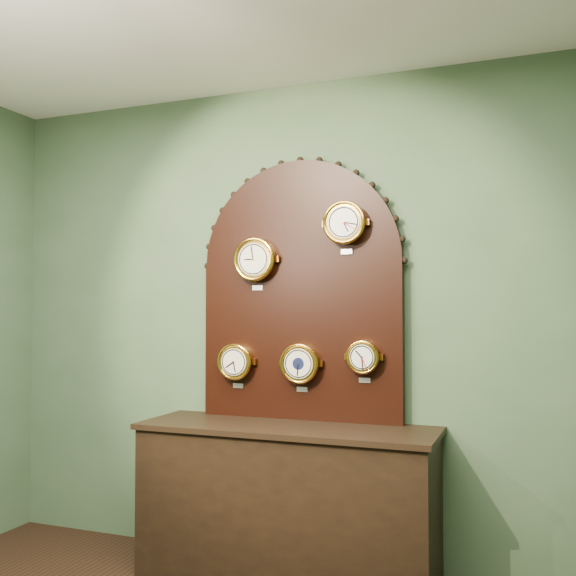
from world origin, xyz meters
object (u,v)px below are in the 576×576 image
at_px(hygrometer, 236,362).
at_px(barometer, 300,363).
at_px(display_board, 300,281).
at_px(arabic_clock, 345,223).
at_px(tide_clock, 363,357).
at_px(roman_clock, 255,260).
at_px(shop_counter, 287,505).

relative_size(hygrometer, barometer, 0.95).
distance_m(display_board, arabic_clock, 0.43).
bearing_deg(arabic_clock, display_board, 166.94).
xyz_separation_m(hygrometer, tide_clock, (0.77, 0.00, 0.05)).
xyz_separation_m(roman_clock, hygrometer, (-0.12, 0.00, -0.60)).
distance_m(roman_clock, tide_clock, 0.85).
bearing_deg(tide_clock, barometer, -179.80).
distance_m(display_board, roman_clock, 0.29).
distance_m(hygrometer, tide_clock, 0.77).
relative_size(display_board, hygrometer, 5.73).
xyz_separation_m(shop_counter, hygrometer, (-0.38, 0.15, 0.75)).
height_order(roman_clock, barometer, roman_clock).
bearing_deg(display_board, barometer, -70.59).
distance_m(shop_counter, barometer, 0.77).
relative_size(roman_clock, arabic_clock, 1.05).
xyz_separation_m(display_board, tide_clock, (0.39, -0.07, -0.42)).
height_order(display_board, roman_clock, display_board).
xyz_separation_m(roman_clock, barometer, (0.28, 0.00, -0.60)).
height_order(arabic_clock, barometer, arabic_clock).
xyz_separation_m(shop_counter, tide_clock, (0.39, 0.15, 0.80)).
bearing_deg(display_board, hygrometer, -170.10).
relative_size(shop_counter, roman_clock, 5.20).
height_order(arabic_clock, hygrometer, arabic_clock).
distance_m(shop_counter, display_board, 1.25).
bearing_deg(roman_clock, arabic_clock, 0.04).
bearing_deg(tide_clock, hygrometer, -179.94).
bearing_deg(roman_clock, hygrometer, 179.52).
xyz_separation_m(display_board, arabic_clock, (0.29, -0.07, 0.32)).
xyz_separation_m(roman_clock, arabic_clock, (0.54, 0.00, 0.19)).
bearing_deg(display_board, shop_counter, -90.00).
bearing_deg(roman_clock, tide_clock, 0.16).
distance_m(display_board, tide_clock, 0.58).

